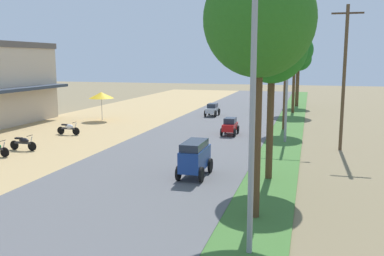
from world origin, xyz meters
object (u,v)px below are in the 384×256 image
object	(u,v)px
utility_pole_near	(344,76)
car_van_blue	(195,157)
median_tree_third	(287,46)
streetlamp_near	(253,103)
parked_motorbike_seventh	(69,128)
median_tree_second	(272,48)
median_tree_fourth	(295,50)
median_tree_fifth	(298,60)
median_tree_nearest	(259,21)
parked_motorbike_sixth	(23,142)
streetlamp_mid	(287,79)
vendor_umbrella	(101,95)
car_hatchback_red	(230,126)
car_sedan_silver	(212,109)

from	to	relation	value
utility_pole_near	car_van_blue	bearing A→B (deg)	-129.72
median_tree_third	streetlamp_near	world-z (taller)	median_tree_third
parked_motorbike_seventh	streetlamp_near	distance (m)	22.00
parked_motorbike_seventh	median_tree_second	bearing A→B (deg)	-26.68
median_tree_fourth	median_tree_fifth	bearing A→B (deg)	88.37
median_tree_nearest	parked_motorbike_sixth	bearing A→B (deg)	154.17
streetlamp_mid	parked_motorbike_seventh	bearing A→B (deg)	-174.28
parked_motorbike_seventh	parked_motorbike_sixth	bearing A→B (deg)	-86.96
parked_motorbike_seventh	car_van_blue	xyz separation A→B (m)	(11.71, -8.28, 0.47)
parked_motorbike_sixth	median_tree_fifth	world-z (taller)	median_tree_fifth
parked_motorbike_sixth	utility_pole_near	bearing A→B (deg)	16.67
median_tree_fourth	streetlamp_mid	size ratio (longest dim) A/B	1.14
median_tree_third	utility_pole_near	xyz separation A→B (m)	(3.73, -6.69, -1.97)
vendor_umbrella	streetlamp_near	world-z (taller)	streetlamp_near
streetlamp_near	car_van_blue	world-z (taller)	streetlamp_near
streetlamp_near	car_hatchback_red	size ratio (longest dim) A/B	3.67
utility_pole_near	streetlamp_mid	bearing A→B (deg)	156.31
median_tree_second	median_tree_third	xyz separation A→B (m)	(-0.14, 14.29, 0.51)
vendor_umbrella	streetlamp_near	bearing A→B (deg)	-54.23
median_tree_fourth	parked_motorbike_sixth	bearing A→B (deg)	-122.81
car_van_blue	car_sedan_silver	bearing A→B (deg)	100.66
median_tree_third	car_hatchback_red	bearing A→B (deg)	-133.95
median_tree_fourth	streetlamp_near	world-z (taller)	median_tree_fourth
utility_pole_near	car_hatchback_red	distance (m)	8.75
vendor_umbrella	median_tree_third	distance (m)	16.55
median_tree_second	car_sedan_silver	world-z (taller)	median_tree_second
median_tree_nearest	streetlamp_mid	xyz separation A→B (m)	(0.22, 14.10, -2.52)
vendor_umbrella	streetlamp_near	xyz separation A→B (m)	(16.36, -22.71, 2.01)
median_tree_third	median_tree_fifth	world-z (taller)	median_tree_third
median_tree_fourth	median_tree_fifth	xyz separation A→B (m)	(0.18, 6.41, -0.93)
parked_motorbike_sixth	car_van_blue	world-z (taller)	car_van_blue
parked_motorbike_sixth	median_tree_third	distance (m)	19.92
vendor_umbrella	car_van_blue	distance (m)	20.22
median_tree_fifth	car_van_blue	xyz separation A→B (m)	(-3.56, -32.18, -4.39)
median_tree_third	car_van_blue	xyz separation A→B (m)	(-3.19, -15.01, -5.44)
median_tree_third	car_sedan_silver	world-z (taller)	median_tree_third
car_hatchback_red	vendor_umbrella	bearing A→B (deg)	160.81
median_tree_nearest	car_hatchback_red	world-z (taller)	median_tree_nearest
median_tree_fifth	streetlamp_near	bearing A→B (deg)	-90.03
median_tree_nearest	utility_pole_near	bearing A→B (deg)	74.12
median_tree_nearest	median_tree_fifth	xyz separation A→B (m)	(0.23, 36.48, -1.28)
streetlamp_mid	vendor_umbrella	bearing A→B (deg)	160.57
median_tree_fifth	streetlamp_mid	bearing A→B (deg)	-90.05
vendor_umbrella	car_hatchback_red	xyz separation A→B (m)	(12.39, -4.31, -1.56)
vendor_umbrella	car_van_blue	world-z (taller)	vendor_umbrella
median_tree_fifth	streetlamp_mid	distance (m)	22.41
car_van_blue	car_sedan_silver	world-z (taller)	car_van_blue
streetlamp_mid	car_van_blue	bearing A→B (deg)	-109.84
median_tree_fourth	car_hatchback_red	size ratio (longest dim) A/B	4.00
median_tree_fourth	parked_motorbike_seventh	bearing A→B (deg)	-130.76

